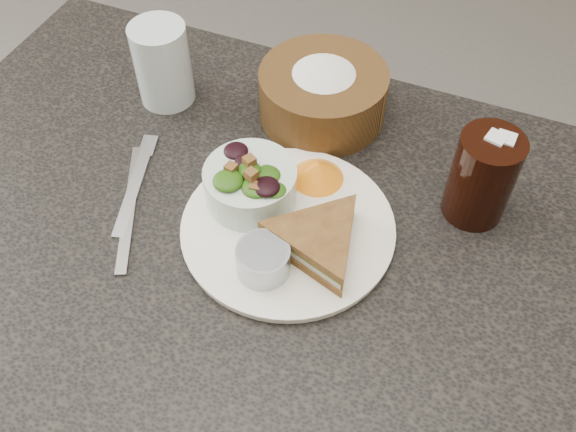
# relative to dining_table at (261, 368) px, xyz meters

# --- Properties ---
(dining_table) EXTENTS (1.00, 0.70, 0.75)m
(dining_table) POSITION_rel_dining_table_xyz_m (0.00, 0.00, 0.00)
(dining_table) COLOR black
(dining_table) RESTS_ON floor
(dinner_plate) EXTENTS (0.26, 0.26, 0.01)m
(dinner_plate) POSITION_rel_dining_table_xyz_m (0.04, 0.02, 0.38)
(dinner_plate) COLOR white
(dinner_plate) RESTS_ON dining_table
(sandwich) EXTENTS (0.18, 0.18, 0.04)m
(sandwich) POSITION_rel_dining_table_xyz_m (0.09, 0.00, 0.41)
(sandwich) COLOR brown
(sandwich) RESTS_ON dinner_plate
(salad_bowl) EXTENTS (0.13, 0.13, 0.07)m
(salad_bowl) POSITION_rel_dining_table_xyz_m (-0.02, 0.05, 0.42)
(salad_bowl) COLOR silver
(salad_bowl) RESTS_ON dinner_plate
(dressing_ramekin) EXTENTS (0.07, 0.07, 0.04)m
(dressing_ramekin) POSITION_rel_dining_table_xyz_m (0.04, -0.05, 0.40)
(dressing_ramekin) COLOR #989FA8
(dressing_ramekin) RESTS_ON dinner_plate
(orange_wedge) EXTENTS (0.10, 0.10, 0.03)m
(orange_wedge) POSITION_rel_dining_table_xyz_m (0.05, 0.11, 0.40)
(orange_wedge) COLOR orange
(orange_wedge) RESTS_ON dinner_plate
(fork) EXTENTS (0.06, 0.16, 0.00)m
(fork) POSITION_rel_dining_table_xyz_m (-0.17, 0.01, 0.38)
(fork) COLOR #A8ACB3
(fork) RESTS_ON dining_table
(knife) EXTENTS (0.10, 0.19, 0.00)m
(knife) POSITION_rel_dining_table_xyz_m (-0.16, -0.02, 0.38)
(knife) COLOR gray
(knife) RESTS_ON dining_table
(bread_basket) EXTENTS (0.20, 0.20, 0.10)m
(bread_basket) POSITION_rel_dining_table_xyz_m (0.00, 0.24, 0.43)
(bread_basket) COLOR brown
(bread_basket) RESTS_ON dining_table
(cola_glass) EXTENTS (0.10, 0.10, 0.13)m
(cola_glass) POSITION_rel_dining_table_xyz_m (0.24, 0.14, 0.44)
(cola_glass) COLOR black
(cola_glass) RESTS_ON dining_table
(water_glass) EXTENTS (0.09, 0.09, 0.12)m
(water_glass) POSITION_rel_dining_table_xyz_m (-0.22, 0.18, 0.43)
(water_glass) COLOR silver
(water_glass) RESTS_ON dining_table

